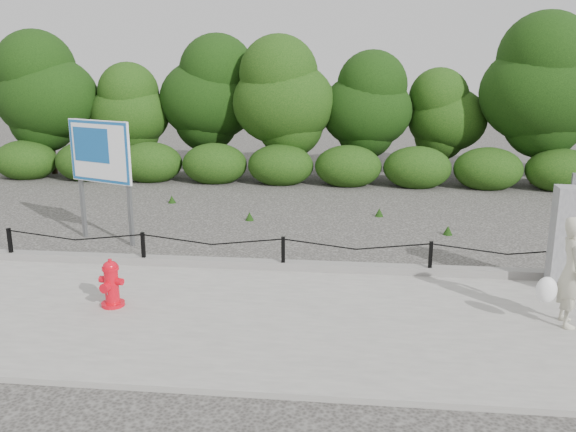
% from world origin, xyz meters
% --- Properties ---
extents(ground, '(90.00, 90.00, 0.00)m').
position_xyz_m(ground, '(0.00, 0.00, 0.00)').
color(ground, '#2D2B28').
rests_on(ground, ground).
extents(sidewalk, '(14.00, 4.00, 0.08)m').
position_xyz_m(sidewalk, '(0.00, -2.00, 0.04)').
color(sidewalk, gray).
rests_on(sidewalk, ground).
extents(curb, '(14.00, 0.22, 0.14)m').
position_xyz_m(curb, '(0.00, 0.05, 0.15)').
color(curb, slate).
rests_on(curb, sidewalk).
extents(chain_barrier, '(10.06, 0.06, 0.60)m').
position_xyz_m(chain_barrier, '(0.00, 0.00, 0.46)').
color(chain_barrier, black).
rests_on(chain_barrier, sidewalk).
extents(treeline, '(20.32, 3.71, 4.82)m').
position_xyz_m(treeline, '(0.21, 8.88, 2.50)').
color(treeline, black).
rests_on(treeline, ground).
extents(fire_hydrant, '(0.41, 0.42, 0.73)m').
position_xyz_m(fire_hydrant, '(-2.34, -1.85, 0.43)').
color(fire_hydrant, red).
rests_on(fire_hydrant, sidewalk).
extents(pedestrian, '(0.68, 0.58, 1.54)m').
position_xyz_m(pedestrian, '(4.13, -1.79, 0.84)').
color(pedestrian, '#B8B59D').
rests_on(pedestrian, sidewalk).
extents(utility_cabinet, '(0.65, 0.46, 1.84)m').
position_xyz_m(utility_cabinet, '(4.61, -0.38, 0.91)').
color(utility_cabinet, '#9B9B9E').
rests_on(utility_cabinet, sidewalk).
extents(advertising_sign, '(1.46, 0.66, 2.48)m').
position_xyz_m(advertising_sign, '(-3.83, 1.53, 1.75)').
color(advertising_sign, slate).
rests_on(advertising_sign, ground).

